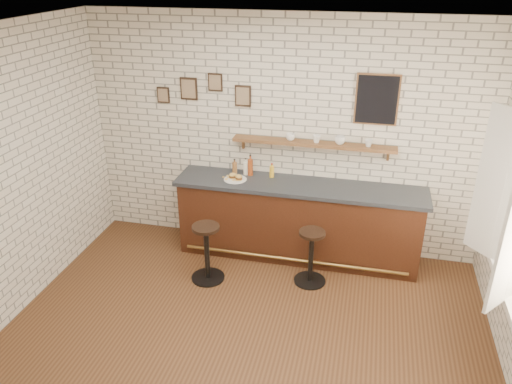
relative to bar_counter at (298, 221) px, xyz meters
The scene contains 20 objects.
ground 1.80m from the bar_counter, 99.39° to the right, with size 5.00×5.00×0.00m, color brown.
bar_counter is the anchor object (origin of this frame).
sandwich_plate 0.96m from the bar_counter, behind, with size 0.28×0.28×0.01m, color white.
ciabatta_sandwich 0.97m from the bar_counter, behind, with size 0.21×0.16×0.06m.
potato_chips 0.97m from the bar_counter, behind, with size 0.26×0.18×0.00m.
bitters_bottle_brown 1.06m from the bar_counter, behind, with size 0.06×0.06×0.20m.
bitters_bottle_white 0.95m from the bar_counter, 168.38° to the left, with size 0.06×0.06×0.22m.
bitters_bottle_amber 0.91m from the bar_counter, 167.35° to the left, with size 0.07×0.07×0.27m.
condiment_bottle_yellow 0.71m from the bar_counter, 158.75° to the left, with size 0.06×0.06×0.19m.
bar_stool_left 1.25m from the bar_counter, 141.28° to the right, with size 0.40×0.40×0.72m.
bar_stool_right 0.62m from the bar_counter, 66.06° to the right, with size 0.40×0.40×0.69m.
wall_shelf 1.00m from the bar_counter, 59.59° to the left, with size 2.00×0.18×0.18m.
shelf_cup_a 1.07m from the bar_counter, 129.20° to the left, with size 0.11×0.11×0.09m, color white.
shelf_cup_b 1.07m from the bar_counter, 51.92° to the left, with size 0.10×0.10×0.09m, color white.
shelf_cup_c 1.15m from the bar_counter, 24.59° to the left, with size 0.13×0.13×0.10m, color white.
shelf_cup_d 1.31m from the bar_counter, 14.51° to the left, with size 0.09×0.09×0.09m, color white.
back_wall_decor 1.57m from the bar_counter, 101.05° to the left, with size 2.96×0.02×0.56m.
window_sill 2.57m from the bar_counter, 33.44° to the right, with size 0.20×1.35×0.06m.
book_lower 2.60m from the bar_counter, 34.96° to the right, with size 0.16×0.21×0.02m, color tan.
book_upper 2.62m from the bar_counter, 35.52° to the right, with size 0.17×0.24×0.02m, color tan.
Camera 1 is at (1.04, -3.85, 3.55)m, focal length 35.00 mm.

